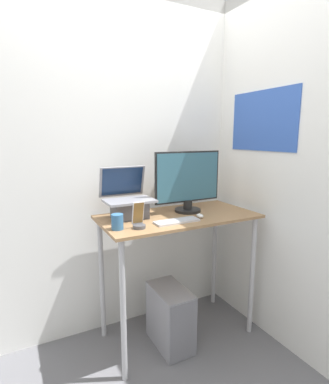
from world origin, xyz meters
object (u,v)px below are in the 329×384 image
object	(u,v)px
monitor	(188,183)
keyboard	(177,221)
laptop	(129,204)
computer_tower	(170,317)
mouse	(200,216)
cell_phone	(139,221)

from	to	relation	value
monitor	keyboard	xyz separation A→B (m)	(-0.22, -0.22, -0.21)
laptop	monitor	world-z (taller)	monitor
laptop	keyboard	bearing A→B (deg)	-46.82
computer_tower	mouse	bearing A→B (deg)	-12.45
monitor	cell_phone	world-z (taller)	monitor
mouse	laptop	bearing A→B (deg)	152.02
laptop	computer_tower	world-z (taller)	laptop
keyboard	mouse	distance (m)	0.20
computer_tower	cell_phone	bearing A→B (deg)	-164.94
cell_phone	mouse	bearing A→B (deg)	3.04
monitor	mouse	xyz separation A→B (m)	(-0.02, -0.19, -0.20)
cell_phone	computer_tower	distance (m)	0.82
mouse	keyboard	bearing A→B (deg)	-173.24
computer_tower	monitor	bearing A→B (deg)	33.12
computer_tower	laptop	bearing A→B (deg)	141.05
monitor	keyboard	size ratio (longest dim) A/B	1.76
laptop	computer_tower	distance (m)	0.88
mouse	cell_phone	xyz separation A→B (m)	(-0.47, -0.02, 0.03)
keyboard	computer_tower	bearing A→B (deg)	97.36
laptop	computer_tower	xyz separation A→B (m)	(0.23, -0.19, -0.83)
monitor	mouse	world-z (taller)	monitor
keyboard	cell_phone	bearing A→B (deg)	-179.70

